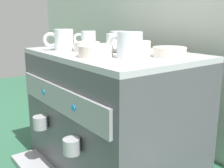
% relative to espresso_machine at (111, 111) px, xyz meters
% --- Properties ---
extents(ground_plane, '(4.00, 4.00, 0.00)m').
position_rel_espresso_machine_xyz_m(ground_plane, '(0.00, 0.00, -0.24)').
color(ground_plane, '#28563D').
extents(tiled_backsplash_wall, '(2.80, 0.03, 1.05)m').
position_rel_espresso_machine_xyz_m(tiled_backsplash_wall, '(0.00, 0.39, 0.29)').
color(tiled_backsplash_wall, silver).
rests_on(tiled_backsplash_wall, ground_plane).
extents(espresso_machine, '(0.67, 0.56, 0.47)m').
position_rel_espresso_machine_xyz_m(espresso_machine, '(0.00, 0.00, 0.00)').
color(espresso_machine, '#4C4C51').
rests_on(espresso_machine, ground_plane).
extents(ceramic_cup_0, '(0.08, 0.11, 0.08)m').
position_rel_espresso_machine_xyz_m(ceramic_cup_0, '(-0.16, -0.12, 0.28)').
color(ceramic_cup_0, silver).
rests_on(ceramic_cup_0, espresso_machine).
extents(ceramic_cup_1, '(0.09, 0.08, 0.06)m').
position_rel_espresso_machine_xyz_m(ceramic_cup_1, '(-0.09, 0.09, 0.27)').
color(ceramic_cup_1, silver).
rests_on(ceramic_cup_1, espresso_machine).
extents(ceramic_cup_2, '(0.09, 0.09, 0.07)m').
position_rel_espresso_machine_xyz_m(ceramic_cup_2, '(-0.17, 0.16, 0.27)').
color(ceramic_cup_2, silver).
rests_on(ceramic_cup_2, espresso_machine).
extents(ceramic_cup_3, '(0.08, 0.09, 0.07)m').
position_rel_espresso_machine_xyz_m(ceramic_cup_3, '(-0.24, 0.04, 0.27)').
color(ceramic_cup_3, silver).
rests_on(ceramic_cup_3, espresso_machine).
extents(ceramic_cup_4, '(0.13, 0.08, 0.08)m').
position_rel_espresso_machine_xyz_m(ceramic_cup_4, '(0.16, -0.05, 0.28)').
color(ceramic_cup_4, silver).
rests_on(ceramic_cup_4, espresso_machine).
extents(ceramic_cup_5, '(0.09, 0.06, 0.06)m').
position_rel_espresso_machine_xyz_m(ceramic_cup_5, '(0.10, 0.03, 0.27)').
color(ceramic_cup_5, silver).
rests_on(ceramic_cup_5, espresso_machine).
extents(ceramic_bowl_0, '(0.12, 0.12, 0.04)m').
position_rel_espresso_machine_xyz_m(ceramic_bowl_0, '(0.07, -0.12, 0.26)').
color(ceramic_bowl_0, beige).
rests_on(ceramic_bowl_0, espresso_machine).
extents(ceramic_bowl_1, '(0.10, 0.10, 0.04)m').
position_rel_espresso_machine_xyz_m(ceramic_bowl_1, '(-0.08, -0.06, 0.26)').
color(ceramic_bowl_1, beige).
rests_on(ceramic_bowl_1, espresso_machine).
extents(ceramic_bowl_2, '(0.11, 0.11, 0.03)m').
position_rel_espresso_machine_xyz_m(ceramic_bowl_2, '(0.22, 0.08, 0.25)').
color(ceramic_bowl_2, beige).
rests_on(ceramic_bowl_2, espresso_machine).
extents(ceramic_bowl_3, '(0.09, 0.09, 0.04)m').
position_rel_espresso_machine_xyz_m(ceramic_bowl_3, '(0.05, 0.10, 0.26)').
color(ceramic_bowl_3, beige).
rests_on(ceramic_bowl_3, espresso_machine).
extents(coffee_grinder, '(0.16, 0.16, 0.41)m').
position_rel_espresso_machine_xyz_m(coffee_grinder, '(-0.54, 0.05, -0.03)').
color(coffee_grinder, '#333338').
rests_on(coffee_grinder, ground_plane).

